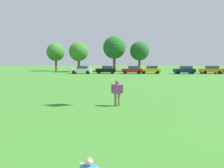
% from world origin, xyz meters
% --- Properties ---
extents(ground_plane, '(160.00, 160.00, 0.00)m').
position_xyz_m(ground_plane, '(0.00, 30.00, 0.00)').
color(ground_plane, '#387528').
extents(adult_bystander, '(0.77, 0.41, 1.65)m').
position_xyz_m(adult_bystander, '(1.73, 12.92, 0.98)').
color(adult_bystander, '#8C7259').
rests_on(adult_bystander, ground).
extents(parked_car_white_0, '(4.30, 2.02, 1.68)m').
position_xyz_m(parked_car_white_0, '(-6.05, 43.88, 0.86)').
color(parked_car_white_0, white).
rests_on(parked_car_white_0, ground).
extents(parked_car_black_1, '(4.30, 2.02, 1.68)m').
position_xyz_m(parked_car_black_1, '(-0.80, 44.46, 0.86)').
color(parked_car_black_1, black).
rests_on(parked_car_black_1, ground).
extents(parked_car_red_2, '(4.30, 2.02, 1.68)m').
position_xyz_m(parked_car_red_2, '(4.81, 44.08, 0.86)').
color(parked_car_red_2, red).
rests_on(parked_car_red_2, ground).
extents(parked_car_yellow_3, '(4.30, 2.02, 1.68)m').
position_xyz_m(parked_car_yellow_3, '(8.75, 44.42, 0.86)').
color(parked_car_yellow_3, yellow).
rests_on(parked_car_yellow_3, ground).
extents(parked_car_navy_4, '(4.30, 2.02, 1.68)m').
position_xyz_m(parked_car_navy_4, '(15.82, 43.78, 0.86)').
color(parked_car_navy_4, '#141E4C').
rests_on(parked_car_navy_4, ground).
extents(parked_car_orange_5, '(4.30, 2.02, 1.68)m').
position_xyz_m(parked_car_orange_5, '(21.52, 44.37, 0.86)').
color(parked_car_orange_5, orange).
rests_on(parked_car_orange_5, ground).
extents(tree_far_left, '(4.70, 4.70, 7.32)m').
position_xyz_m(tree_far_left, '(-14.72, 54.26, 4.94)').
color(tree_far_left, brown).
rests_on(tree_far_left, ground).
extents(tree_left, '(4.70, 4.70, 7.32)m').
position_xyz_m(tree_left, '(-7.98, 50.89, 4.94)').
color(tree_left, brown).
rests_on(tree_left, ground).
extents(tree_right, '(5.75, 5.75, 8.97)m').
position_xyz_m(tree_right, '(0.77, 53.32, 6.05)').
color(tree_right, brown).
rests_on(tree_right, ground).
extents(tree_far_right, '(4.97, 4.97, 7.75)m').
position_xyz_m(tree_far_right, '(7.32, 54.04, 5.23)').
color(tree_far_right, brown).
rests_on(tree_far_right, ground).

